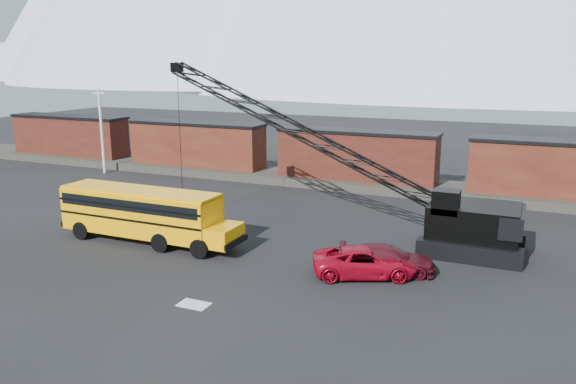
# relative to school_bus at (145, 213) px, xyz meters

# --- Properties ---
(ground) EXTENTS (160.00, 160.00, 0.00)m
(ground) POSITION_rel_school_bus_xyz_m (6.97, -2.39, -1.79)
(ground) COLOR black
(ground) RESTS_ON ground
(gravel_berm) EXTENTS (120.00, 5.00, 0.70)m
(gravel_berm) POSITION_rel_school_bus_xyz_m (6.97, 19.61, -1.44)
(gravel_berm) COLOR #433E37
(gravel_berm) RESTS_ON ground
(boxcar_west_far) EXTENTS (13.70, 3.10, 4.17)m
(boxcar_west_far) POSITION_rel_school_bus_xyz_m (-25.03, 19.61, 0.97)
(boxcar_west_far) COLOR #571E18
(boxcar_west_far) RESTS_ON gravel_berm
(boxcar_west_near) EXTENTS (13.70, 3.10, 4.17)m
(boxcar_west_near) POSITION_rel_school_bus_xyz_m (-9.03, 19.61, 0.97)
(boxcar_west_near) COLOR #451313
(boxcar_west_near) RESTS_ON gravel_berm
(boxcar_mid) EXTENTS (13.70, 3.10, 4.17)m
(boxcar_mid) POSITION_rel_school_bus_xyz_m (6.97, 19.61, 0.97)
(boxcar_mid) COLOR #571E18
(boxcar_mid) RESTS_ON gravel_berm
(boxcar_east_near) EXTENTS (13.70, 3.10, 4.17)m
(boxcar_east_near) POSITION_rel_school_bus_xyz_m (22.97, 19.61, 0.97)
(boxcar_east_near) COLOR #451313
(boxcar_east_near) RESTS_ON gravel_berm
(utility_pole) EXTENTS (1.40, 0.24, 8.00)m
(utility_pole) POSITION_rel_school_bus_xyz_m (-17.03, 15.61, 2.36)
(utility_pole) COLOR silver
(utility_pole) RESTS_ON ground
(snow_patch) EXTENTS (1.40, 0.90, 0.02)m
(snow_patch) POSITION_rel_school_bus_xyz_m (7.47, -6.39, -1.78)
(snow_patch) COLOR silver
(snow_patch) RESTS_ON ground
(school_bus) EXTENTS (11.65, 2.65, 3.19)m
(school_bus) POSITION_rel_school_bus_xyz_m (0.00, 0.00, 0.00)
(school_bus) COLOR #FFA705
(school_bus) RESTS_ON ground
(red_pickup) EXTENTS (5.80, 4.35, 1.46)m
(red_pickup) POSITION_rel_school_bus_xyz_m (13.45, 0.05, -1.06)
(red_pickup) COLOR #A8081D
(red_pickup) RESTS_ON ground
(maroon_suv) EXTENTS (5.25, 3.27, 1.42)m
(maroon_suv) POSITION_rel_school_bus_xyz_m (14.36, 0.90, -1.09)
(maroon_suv) COLOR #4C0D18
(maroon_suv) RESTS_ON ground
(crawler_crane) EXTENTS (22.15, 4.20, 10.64)m
(crawler_crane) POSITION_rel_school_bus_xyz_m (8.99, 5.68, 3.89)
(crawler_crane) COLOR black
(crawler_crane) RESTS_ON ground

